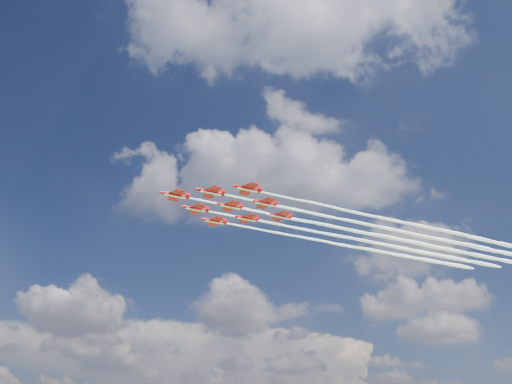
% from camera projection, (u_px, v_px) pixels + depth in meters
% --- Properties ---
extents(jet_lead, '(108.79, 79.50, 2.48)m').
position_uv_depth(jet_lead, '(347.00, 229.00, 177.06)').
color(jet_lead, '#BA0A11').
extents(jet_row2_port, '(108.79, 79.50, 2.48)m').
position_uv_depth(jet_row2_port, '(380.00, 227.00, 175.11)').
color(jet_row2_port, '#BA0A11').
extents(jet_row2_starb, '(108.79, 79.50, 2.48)m').
position_uv_depth(jet_row2_starb, '(357.00, 240.00, 186.01)').
color(jet_row2_starb, '#BA0A11').
extents(jet_row3_port, '(108.79, 79.50, 2.48)m').
position_uv_depth(jet_row3_port, '(413.00, 224.00, 173.16)').
color(jet_row3_port, '#BA0A11').
extents(jet_row3_centre, '(108.79, 79.50, 2.48)m').
position_uv_depth(jet_row3_centre, '(388.00, 237.00, 184.06)').
color(jet_row3_centre, '#BA0A11').
extents(jet_row3_starb, '(108.79, 79.50, 2.48)m').
position_uv_depth(jet_row3_starb, '(366.00, 249.00, 194.97)').
color(jet_row3_starb, '#BA0A11').
extents(jet_row4_port, '(108.79, 79.50, 2.48)m').
position_uv_depth(jet_row4_port, '(420.00, 235.00, 182.12)').
color(jet_row4_port, '#BA0A11').
extents(jet_row4_starb, '(108.79, 79.50, 2.48)m').
position_uv_depth(jet_row4_starb, '(395.00, 247.00, 193.02)').
color(jet_row4_starb, '#BA0A11').
extents(jet_tail, '(108.79, 79.50, 2.48)m').
position_uv_depth(jet_tail, '(426.00, 245.00, 191.07)').
color(jet_tail, '#BA0A11').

